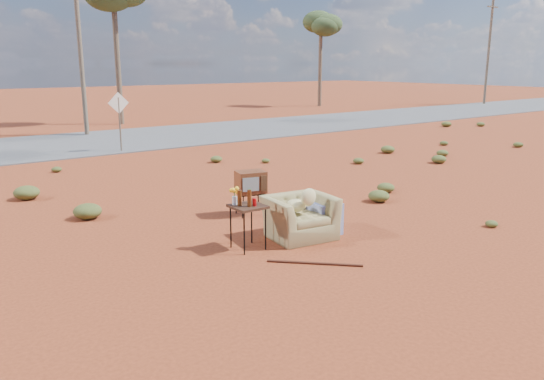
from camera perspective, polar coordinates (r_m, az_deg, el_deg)
ground at (r=9.54m, az=2.21°, el=-6.11°), size 140.00×140.00×0.00m
highway at (r=22.92m, az=-22.10°, el=4.49°), size 140.00×7.00×0.04m
armchair at (r=9.98m, az=3.47°, el=-2.27°), size 1.53×0.95×1.05m
tv_unit at (r=11.33m, az=-2.30°, el=0.80°), size 0.70×0.62×0.96m
side_table at (r=9.21m, az=-2.93°, el=-1.49°), size 0.56×0.56×1.11m
rusty_bar at (r=8.75m, az=4.60°, el=-7.85°), size 1.14×1.13×0.04m
road_sign at (r=20.36m, az=-16.14°, el=8.15°), size 0.78×0.06×2.19m
eucalyptus_right at (r=41.62m, az=5.29°, el=17.16°), size 3.20×3.20×7.10m
utility_pole_center at (r=25.67m, az=-20.00°, el=14.79°), size 1.40×0.20×8.00m
utility_pole_east at (r=46.62m, az=22.27°, el=13.64°), size 1.40×0.20×8.00m
scrub_patch at (r=12.75m, az=-13.29°, el=-0.78°), size 17.49×8.07×0.33m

